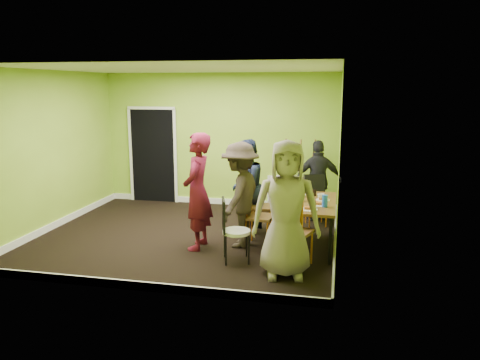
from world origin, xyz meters
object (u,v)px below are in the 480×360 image
(easel, at_px, (300,176))
(person_front_end, at_px, (286,209))
(orange_bottle, at_px, (299,195))
(thermos, at_px, (302,194))
(person_standing, at_px, (197,191))
(person_back_end, at_px, (318,181))
(chair_left_near, at_px, (254,210))
(chair_bentwood, at_px, (232,227))
(chair_left_far, at_px, (255,201))
(person_left_near, at_px, (240,195))
(chair_back_end, at_px, (315,189))
(person_left_far, at_px, (246,186))
(blue_bottle, at_px, (325,201))
(dining_table, at_px, (307,205))
(chair_front_end, at_px, (292,227))

(easel, xyz_separation_m, person_front_end, (0.08, -3.25, 0.17))
(orange_bottle, bearing_deg, thermos, -71.86)
(person_standing, xyz_separation_m, person_back_end, (1.77, 1.96, -0.15))
(orange_bottle, bearing_deg, chair_left_near, -159.46)
(chair_left_near, relative_size, person_front_end, 0.55)
(person_front_end, bearing_deg, chair_bentwood, 146.89)
(chair_left_far, relative_size, chair_bentwood, 1.14)
(person_left_near, height_order, person_back_end, person_left_near)
(chair_back_end, distance_m, person_left_far, 1.40)
(easel, relative_size, blue_bottle, 8.35)
(dining_table, bearing_deg, person_left_near, -172.07)
(blue_bottle, bearing_deg, chair_left_near, 168.10)
(chair_bentwood, bearing_deg, chair_front_end, 68.43)
(chair_bentwood, distance_m, person_left_near, 0.77)
(chair_bentwood, bearing_deg, person_front_end, 49.15)
(chair_left_near, distance_m, person_standing, 0.97)
(person_back_end, height_order, person_front_end, person_front_end)
(orange_bottle, bearing_deg, chair_left_far, 164.42)
(chair_left_far, height_order, chair_bentwood, chair_left_far)
(person_left_far, bearing_deg, person_left_near, 15.91)
(thermos, distance_m, person_back_end, 1.57)
(chair_back_end, xyz_separation_m, thermos, (-0.13, -1.37, 0.21))
(chair_left_far, distance_m, person_standing, 1.14)
(chair_left_far, xyz_separation_m, person_left_far, (-0.19, 0.18, 0.21))
(easel, bearing_deg, chair_front_end, -87.36)
(chair_left_near, xyz_separation_m, person_left_far, (-0.27, 0.66, 0.25))
(dining_table, distance_m, chair_front_end, 0.92)
(chair_left_near, relative_size, person_left_far, 0.62)
(chair_front_end, distance_m, person_back_end, 2.51)
(chair_left_far, xyz_separation_m, chair_back_end, (0.96, 0.98, 0.04))
(person_left_far, height_order, person_back_end, person_left_far)
(person_left_near, bearing_deg, easel, 170.02)
(chair_left_far, bearing_deg, chair_back_end, 122.76)
(person_standing, bearing_deg, chair_left_near, 110.17)
(chair_left_near, xyz_separation_m, chair_front_end, (0.68, -0.85, 0.03))
(chair_left_far, relative_size, person_front_end, 0.58)
(orange_bottle, relative_size, person_front_end, 0.05)
(blue_bottle, bearing_deg, chair_bentwood, -157.08)
(blue_bottle, distance_m, person_left_near, 1.33)
(person_left_far, relative_size, person_front_end, 0.88)
(chair_back_end, bearing_deg, chair_bentwood, 47.64)
(easel, distance_m, person_standing, 2.81)
(person_standing, bearing_deg, chair_bentwood, 54.12)
(chair_bentwood, relative_size, person_front_end, 0.51)
(person_left_near, distance_m, person_front_end, 1.36)
(chair_left_far, height_order, person_left_far, person_left_far)
(thermos, bearing_deg, chair_front_end, -93.60)
(chair_left_near, distance_m, person_left_near, 0.35)
(chair_left_near, bearing_deg, dining_table, 99.85)
(chair_left_near, distance_m, easel, 2.18)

